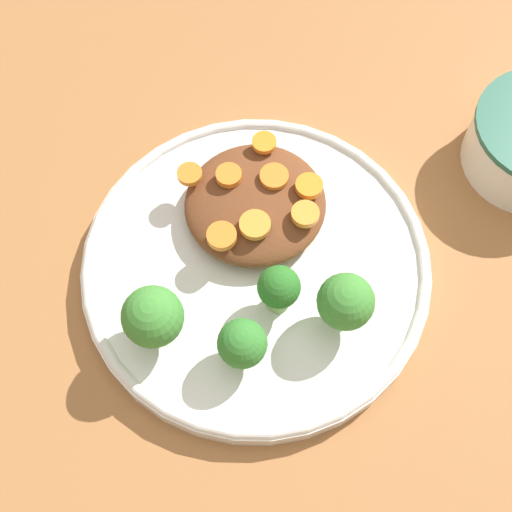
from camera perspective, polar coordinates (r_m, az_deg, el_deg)
ground_plane at (r=0.60m, az=-0.00°, el=-1.37°), size 4.00×4.00×0.00m
plate at (r=0.59m, az=-0.00°, el=-0.87°), size 0.29×0.29×0.02m
stew_mound at (r=0.59m, az=-0.06°, el=4.20°), size 0.12×0.12×0.03m
broccoli_floret_0 at (r=0.53m, az=-1.10°, el=-7.08°), size 0.04×0.04×0.05m
broccoli_floret_1 at (r=0.54m, az=2.17°, el=-2.48°), size 0.03×0.03×0.05m
broccoli_floret_2 at (r=0.53m, az=-8.25°, el=-4.88°), size 0.05×0.05×0.06m
broccoli_floret_3 at (r=0.54m, az=7.17°, el=-3.71°), size 0.04×0.04×0.06m
carrot_slice_0 at (r=0.59m, az=-2.19°, el=6.47°), size 0.02×0.02×0.01m
carrot_slice_1 at (r=0.59m, az=1.46°, el=6.37°), size 0.02×0.02×0.01m
carrot_slice_2 at (r=0.56m, az=-0.09°, el=2.51°), size 0.03×0.03×0.01m
carrot_slice_3 at (r=0.56m, az=-2.77°, el=1.61°), size 0.02×0.02×0.01m
carrot_slice_4 at (r=0.57m, az=3.96°, el=3.37°), size 0.02×0.02×0.01m
carrot_slice_5 at (r=0.60m, az=0.66°, el=9.06°), size 0.02×0.02×0.00m
carrot_slice_6 at (r=0.59m, az=-5.33°, el=6.55°), size 0.02×0.02×0.01m
carrot_slice_7 at (r=0.58m, az=4.27°, el=5.61°), size 0.02×0.02×0.01m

